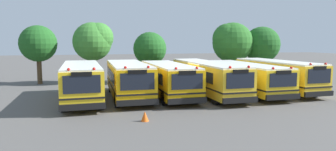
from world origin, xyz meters
The scene contains 13 objects.
ground_plane centered at (0.00, 0.00, 0.00)m, with size 160.00×160.00×0.00m, color #514F4C.
school_bus_0 centered at (-8.08, -0.09, 1.44)m, with size 2.73×9.64×2.74m.
school_bus_1 centered at (-4.71, 0.12, 1.44)m, with size 2.72×9.31×2.74m.
school_bus_2 centered at (-1.69, -0.17, 1.39)m, with size 2.59×9.30×2.64m.
school_bus_3 centered at (1.59, 0.07, 1.42)m, with size 2.47×11.19×2.70m.
school_bus_4 centered at (4.88, -0.15, 1.34)m, with size 2.63×10.27×2.54m.
school_bus_5 centered at (7.94, -0.11, 1.43)m, with size 2.67×9.73×2.72m.
tree_0 centered at (-12.35, 9.94, 4.00)m, with size 3.64×3.60×5.82m.
tree_1 centered at (-6.84, 9.22, 4.32)m, with size 4.07×3.90×6.15m.
tree_2 centered at (-1.30, 8.24, 3.54)m, with size 3.41×3.41×5.20m.
tree_3 centered at (8.25, 8.91, 4.21)m, with size 4.66×4.57×6.38m.
tree_4 centered at (11.91, 8.53, 3.83)m, with size 4.16×4.16×5.94m.
traffic_cone centered at (-4.82, -6.87, 0.27)m, with size 0.41×0.41×0.54m, color #EA5914.
Camera 1 is at (-7.77, -22.14, 4.19)m, focal length 32.04 mm.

